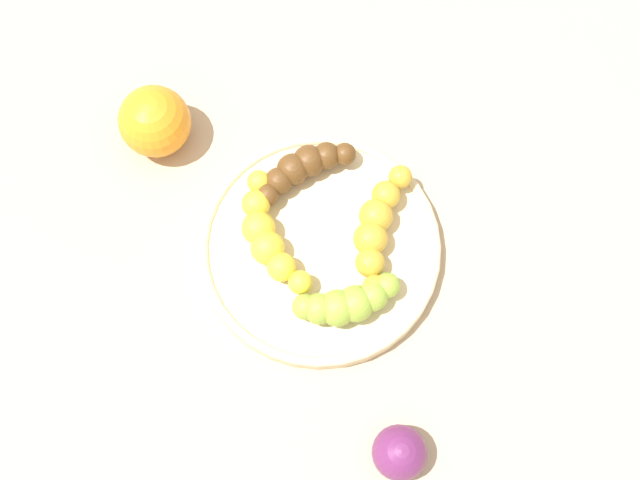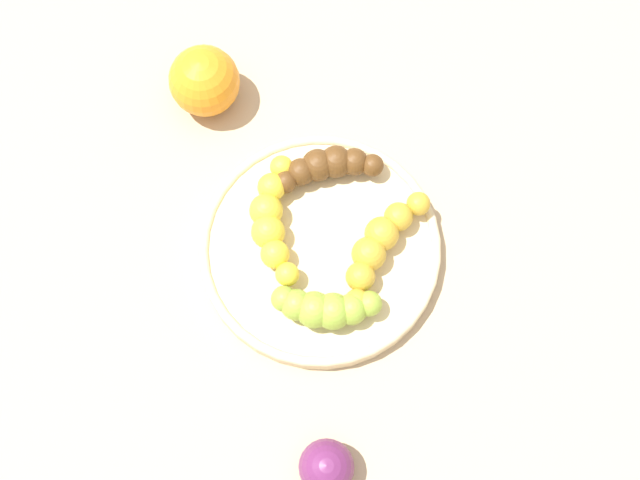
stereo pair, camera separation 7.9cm
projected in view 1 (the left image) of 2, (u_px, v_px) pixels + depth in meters
The scene contains 8 objects.
ground_plane at pixel (320, 251), 0.83m from camera, with size 2.40×2.40×0.00m, color tan.
fruit_bowl at pixel (320, 248), 0.82m from camera, with size 0.25×0.25×0.02m.
banana_spotted at pixel (377, 228), 0.80m from camera, with size 0.05×0.14×0.03m.
banana_overripe at pixel (302, 168), 0.82m from camera, with size 0.09×0.08×0.03m.
banana_yellow at pixel (268, 235), 0.80m from camera, with size 0.09×0.12×0.03m.
banana_green at pixel (346, 303), 0.78m from camera, with size 0.10×0.07×0.04m.
plum_purple at pixel (399, 453), 0.74m from camera, with size 0.05×0.05×0.05m, color #662659.
orange_fruit at pixel (155, 121), 0.84m from camera, with size 0.08×0.08×0.08m, color orange.
Camera 1 is at (-0.05, 0.24, 0.79)m, focal length 44.93 mm.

